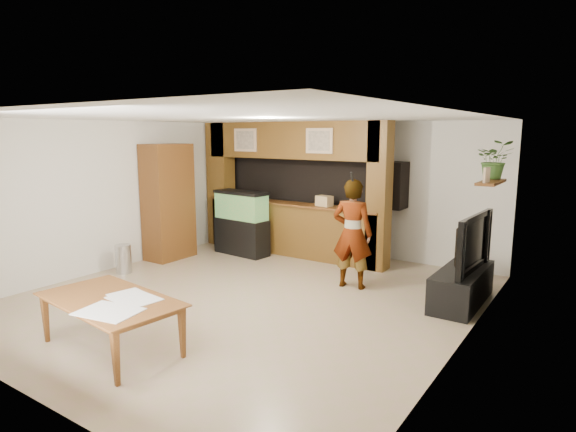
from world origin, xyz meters
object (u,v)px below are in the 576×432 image
Objects in this scene: aquarium at (242,224)px; television at (465,242)px; pantry_cabinet at (168,202)px; dining_table at (109,325)px; person at (352,234)px.

aquarium is 0.92× the size of television.
pantry_cabinet is 4.13m from dining_table.
pantry_cabinet reaches higher than aquarium.
aquarium reaches higher than dining_table.
pantry_cabinet reaches higher than dining_table.
person is at bearing 77.44° from dining_table.
pantry_cabinet is 1.47m from aquarium.
person is (-1.63, -0.20, -0.04)m from television.
person is at bearing 5.19° from pantry_cabinet.
person is at bearing 99.91° from television.
television is (4.38, -0.46, 0.28)m from aquarium.
television is 4.73m from dining_table.
television is 0.81× the size of dining_table.
aquarium is 4.42m from television.
television is at bearing -0.91° from aquarium.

